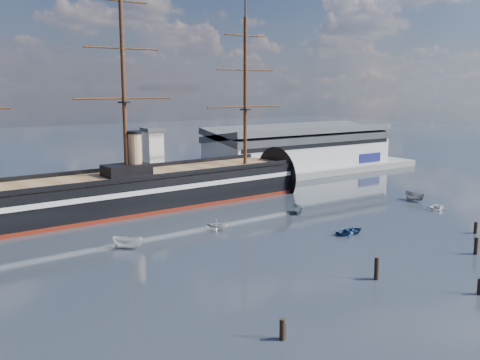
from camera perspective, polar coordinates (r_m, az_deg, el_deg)
ground at (r=108.91m, az=-2.93°, el=-4.47°), size 600.00×600.00×0.00m
quay at (r=144.33m, az=-7.11°, el=-0.99°), size 180.00×18.00×2.00m
warehouse at (r=173.45m, az=6.40°, el=3.50°), size 63.00×21.00×11.60m
quay_tower at (r=137.07m, az=-9.20°, el=2.52°), size 5.00×5.00×15.00m
warship at (r=119.71m, az=-13.56°, el=-1.45°), size 113.27×20.78×53.94m
motorboat_a at (r=93.05m, az=-11.87°, el=-7.17°), size 6.65×5.81×2.61m
motorboat_b at (r=101.87m, az=11.67°, el=-5.67°), size 1.71×3.72×1.69m
motorboat_c at (r=116.58m, az=6.22°, el=-3.56°), size 5.91×3.82×2.22m
motorboat_d at (r=102.40m, az=-2.41°, el=-5.39°), size 7.12×6.47×2.48m
motorboat_e at (r=127.89m, az=20.46°, el=-2.94°), size 1.76×3.42×1.52m
motorboat_f at (r=135.38m, az=18.11°, el=-2.12°), size 7.02×3.10×2.73m
piling_near_left at (r=60.30m, az=4.52°, el=-16.63°), size 0.64×0.64×3.08m
piling_near_mid at (r=78.39m, az=24.15°, el=-11.09°), size 0.64×0.64×2.91m
piling_near_right at (r=96.11m, az=23.81°, el=-7.26°), size 0.64×0.64×3.53m
piling_far_right at (r=109.48m, az=23.80°, el=-5.23°), size 0.64×0.64×2.91m
piling_extra at (r=79.41m, az=14.30°, el=-10.25°), size 0.64×0.64×3.97m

